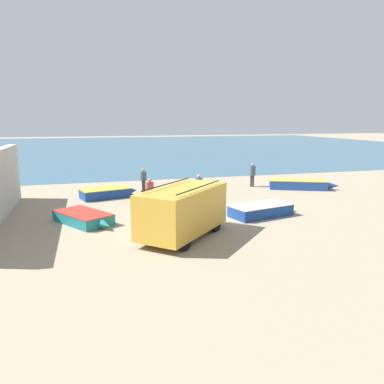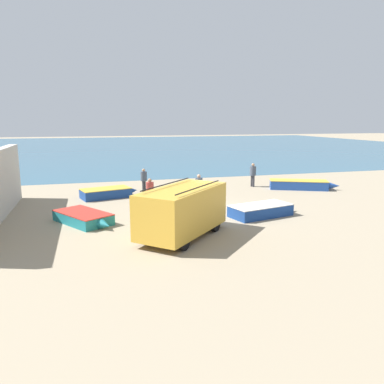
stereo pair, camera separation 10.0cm
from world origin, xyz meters
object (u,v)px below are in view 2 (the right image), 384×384
fisherman_1 (144,178)px  fisherman_2 (150,190)px  fishing_rowboat_0 (262,210)px  fisherman_3 (253,173)px  parked_van (183,210)px  fisherman_0 (199,185)px  fishing_rowboat_3 (301,185)px  fishing_rowboat_2 (84,218)px  fishing_rowboat_1 (108,193)px

fisherman_1 → fisherman_2: 4.64m
fishing_rowboat_0 → fisherman_3: bearing=54.8°
parked_van → fisherman_0: bearing=22.0°
fishing_rowboat_3 → fisherman_0: bearing=-142.2°
fishing_rowboat_2 → fisherman_0: fisherman_0 is taller
fishing_rowboat_2 → fisherman_3: 14.29m
fisherman_3 → fisherman_1: bearing=-23.7°
fishing_rowboat_1 → fishing_rowboat_3: (13.85, -0.73, 0.02)m
fishing_rowboat_2 → fishing_rowboat_3: (15.30, 5.30, 0.06)m
fishing_rowboat_3 → fisherman_1: (-11.28, 1.94, 0.67)m
parked_van → fisherman_3: size_ratio=2.68×
parked_van → fishing_rowboat_3: (11.13, 8.70, -0.86)m
fishing_rowboat_0 → fisherman_1: fisherman_1 is taller
fishing_rowboat_1 → fishing_rowboat_3: 13.87m
fishing_rowboat_0 → fisherman_3: size_ratio=2.31×
fishing_rowboat_1 → fisherman_0: size_ratio=2.28×
parked_van → fishing_rowboat_0: bearing=-20.3°
fishing_rowboat_0 → fisherman_1: (-5.10, 8.26, 0.69)m
fisherman_0 → fisherman_2: fisherman_0 is taller
fisherman_0 → fishing_rowboat_0: bearing=-60.4°
fishing_rowboat_2 → fisherman_2: size_ratio=2.21×
fisherman_1 → fisherman_3: bearing=46.4°
fisherman_2 → fishing_rowboat_1: bearing=-116.0°
parked_van → fishing_rowboat_3: 14.15m
fisherman_1 → fishing_rowboat_2: bearing=-72.5°
fisherman_1 → fishing_rowboat_1: bearing=-108.3°
fishing_rowboat_0 → fisherman_1: 9.73m
fishing_rowboat_3 → fisherman_1: size_ratio=2.95×
fishing_rowboat_3 → fisherman_1: bearing=-165.4°
fisherman_0 → fisherman_3: fisherman_3 is taller
fishing_rowboat_2 → fisherman_1: 8.31m
fishing_rowboat_2 → fisherman_0: (6.87, 3.29, 0.75)m
fishing_rowboat_0 → fisherman_2: 6.56m
fishing_rowboat_1 → fisherman_3: (10.86, 1.19, 0.76)m
fishing_rowboat_2 → fisherman_2: bearing=93.1°
parked_van → fishing_rowboat_2: bearing=94.8°
fishing_rowboat_1 → fisherman_0: (5.43, -2.74, 0.71)m
fisherman_0 → fisherman_3: size_ratio=0.96×
fisherman_0 → fishing_rowboat_3: bearing=15.5°
fishing_rowboat_3 → fishing_rowboat_0: bearing=-110.0°
fishing_rowboat_3 → fisherman_2: fisherman_2 is taller
fisherman_3 → parked_van: bearing=28.9°
fisherman_1 → fisherman_3: fisherman_3 is taller
fishing_rowboat_1 → fisherman_2: (2.26, -3.42, 0.70)m
fishing_rowboat_3 → fisherman_2: size_ratio=2.92×
parked_van → fishing_rowboat_3: parked_van is taller
parked_van → fisherman_1: parked_van is taller
fishing_rowboat_2 → fisherman_2: 4.59m
fisherman_3 → fishing_rowboat_0: bearing=45.2°
fishing_rowboat_1 → fisherman_2: size_ratio=2.31×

